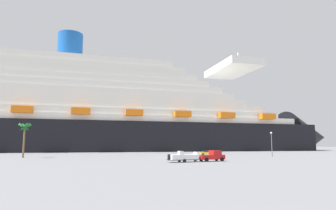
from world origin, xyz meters
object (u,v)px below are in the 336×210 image
at_px(small_boat_on_trailer, 187,157).
at_px(parked_car_yellow_taxi, 207,153).
at_px(palm_tree, 25,129).
at_px(cruise_ship, 124,117).
at_px(street_lamp, 272,140).
at_px(pickup_truck, 212,156).

bearing_deg(small_boat_on_trailer, parked_car_yellow_taxi, 63.12).
bearing_deg(palm_tree, cruise_ship, 64.77).
bearing_deg(street_lamp, small_boat_on_trailer, -148.87).
bearing_deg(pickup_truck, cruise_ship, 96.69).
xyz_separation_m(palm_tree, parked_car_yellow_taxi, (52.67, 4.59, -6.54)).
distance_m(palm_tree, street_lamp, 67.41).
xyz_separation_m(pickup_truck, palm_tree, (-42.04, 26.71, 6.33)).
height_order(cruise_ship, small_boat_on_trailer, cruise_ship).
relative_size(street_lamp, parked_car_yellow_taxi, 1.48).
xyz_separation_m(pickup_truck, street_lamp, (24.62, 17.11, 3.57)).
distance_m(pickup_truck, street_lamp, 30.19).
distance_m(small_boat_on_trailer, parked_car_yellow_taxi, 36.57).
xyz_separation_m(pickup_truck, small_boat_on_trailer, (-5.90, -1.33, -0.08)).
bearing_deg(cruise_ship, palm_tree, -115.23).
bearing_deg(pickup_truck, parked_car_yellow_taxi, 71.23).
relative_size(cruise_ship, parked_car_yellow_taxi, 50.73).
height_order(pickup_truck, street_lamp, street_lamp).
bearing_deg(pickup_truck, small_boat_on_trailer, -167.31).
bearing_deg(parked_car_yellow_taxi, palm_tree, -175.02).
height_order(palm_tree, parked_car_yellow_taxi, palm_tree).
distance_m(small_boat_on_trailer, street_lamp, 35.85).
xyz_separation_m(cruise_ship, street_lamp, (35.50, -75.72, -12.84)).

